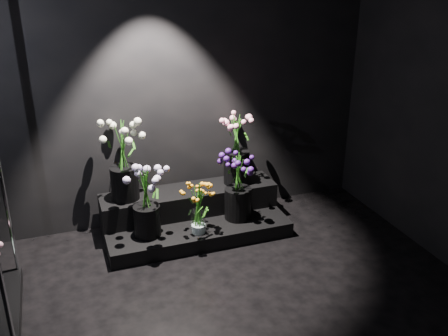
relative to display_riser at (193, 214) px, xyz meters
name	(u,v)px	position (x,y,z in m)	size (l,w,h in m)	color
wall_back	(164,79)	(-0.14, 0.34, 1.24)	(4.00, 4.00, 0.00)	black
display_riser	(193,214)	(0.00, 0.00, 0.00)	(1.68, 0.75, 0.37)	black
bouquet_orange_bells	(198,207)	(-0.04, -0.32, 0.24)	(0.34, 0.34, 0.48)	white
bouquet_lilac	(146,197)	(-0.47, -0.21, 0.36)	(0.47, 0.47, 0.64)	black
bouquet_purple	(238,185)	(0.39, -0.18, 0.33)	(0.38, 0.38, 0.63)	black
bouquet_cream_roses	(123,155)	(-0.60, 0.11, 0.64)	(0.52, 0.52, 0.73)	black
bouquet_pink_roses	(237,145)	(0.48, 0.10, 0.62)	(0.38, 0.38, 0.68)	black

